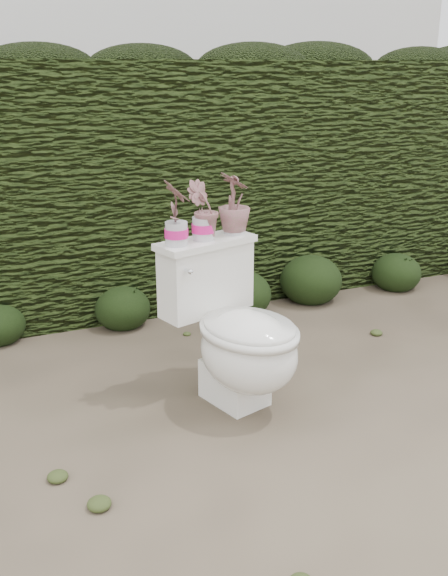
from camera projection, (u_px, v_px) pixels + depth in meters
name	position (u px, v px, depth m)	size (l,w,h in m)	color
ground	(247.00, 387.00, 3.29)	(60.00, 60.00, 0.00)	#71634E
hedge	(151.00, 183.00, 4.42)	(8.00, 1.00, 1.60)	#2D3E14
house_wall	(92.00, 29.00, 8.08)	(8.00, 3.50, 4.00)	silver
toilet	(237.00, 335.00, 3.04)	(0.63, 0.78, 0.78)	white
potted_plant_left	(176.00, 214.00, 2.92)	(0.15, 0.10, 0.29)	#22651F
potted_plant_center	(203.00, 212.00, 3.02)	(0.15, 0.12, 0.27)	#22651F
potted_plant_right	(234.00, 205.00, 3.13)	(0.16, 0.16, 0.29)	#22651F
liriope_clump_3	(122.00, 304.00, 4.04)	(0.35, 0.35, 0.28)	black
liriope_clump_4	(242.00, 290.00, 4.24)	(0.40, 0.40, 0.32)	black
liriope_clump_5	(311.00, 276.00, 4.47)	(0.44, 0.44, 0.35)	black
liriope_clump_6	(397.00, 269.00, 4.73)	(0.36, 0.36, 0.29)	black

